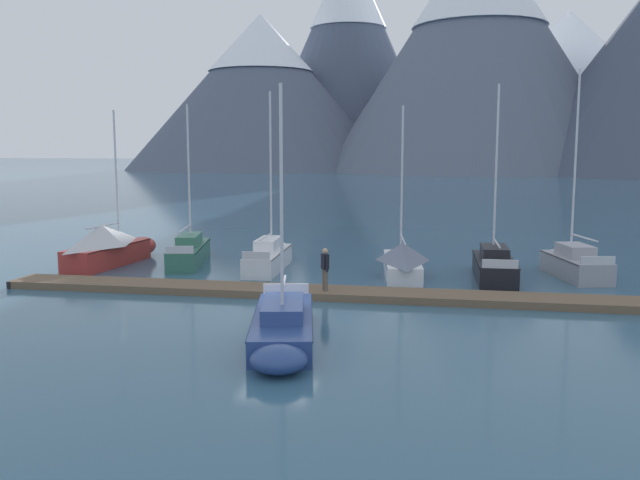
% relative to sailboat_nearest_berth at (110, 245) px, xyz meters
% --- Properties ---
extents(ground_plane, '(700.00, 700.00, 0.00)m').
position_rel_sailboat_nearest_berth_xyz_m(ground_plane, '(11.62, -8.61, -1.00)').
color(ground_plane, '#335B75').
extents(mountain_west_summit, '(77.83, 77.83, 43.99)m').
position_rel_sailboat_nearest_berth_xyz_m(mountain_west_summit, '(-45.93, 158.27, 21.70)').
color(mountain_west_summit, '#4C566B').
rests_on(mountain_west_summit, ground).
extents(mountain_central_massif, '(60.79, 60.79, 68.11)m').
position_rel_sailboat_nearest_berth_xyz_m(mountain_central_massif, '(-25.19, 181.55, 34.18)').
color(mountain_central_massif, '#424C60').
rests_on(mountain_central_massif, ground).
extents(mountain_shoulder_ridge, '(79.87, 79.87, 62.90)m').
position_rel_sailboat_nearest_berth_xyz_m(mountain_shoulder_ridge, '(14.87, 154.50, 31.77)').
color(mountain_shoulder_ridge, slate).
rests_on(mountain_shoulder_ridge, ground).
extents(mountain_east_summit, '(92.49, 92.49, 46.22)m').
position_rel_sailboat_nearest_berth_xyz_m(mountain_east_summit, '(40.00, 186.41, 23.72)').
color(mountain_east_summit, '#424C60').
rests_on(mountain_east_summit, ground).
extents(dock, '(25.65, 3.52, 0.30)m').
position_rel_sailboat_nearest_berth_xyz_m(dock, '(11.62, -4.61, -0.85)').
color(dock, brown).
rests_on(dock, ground).
extents(sailboat_nearest_berth, '(2.03, 7.11, 7.80)m').
position_rel_sailboat_nearest_berth_xyz_m(sailboat_nearest_berth, '(0.00, 0.00, 0.00)').
color(sailboat_nearest_berth, '#B2332D').
rests_on(sailboat_nearest_berth, ground).
extents(sailboat_second_berth, '(3.25, 7.17, 8.11)m').
position_rel_sailboat_nearest_berth_xyz_m(sailboat_second_berth, '(3.57, 1.83, -0.38)').
color(sailboat_second_berth, '#336B56').
rests_on(sailboat_second_berth, ground).
extents(sailboat_mid_dock_port, '(2.07, 6.94, 8.62)m').
position_rel_sailboat_nearest_berth_xyz_m(sailboat_mid_dock_port, '(8.15, 1.19, -0.39)').
color(sailboat_mid_dock_port, silver).
rests_on(sailboat_mid_dock_port, ground).
extents(sailboat_mid_dock_starboard, '(3.44, 7.30, 7.73)m').
position_rel_sailboat_nearest_berth_xyz_m(sailboat_mid_dock_starboard, '(12.58, -11.19, -0.49)').
color(sailboat_mid_dock_starboard, navy).
rests_on(sailboat_mid_dock_starboard, ground).
extents(sailboat_far_berth, '(2.75, 7.20, 7.86)m').
position_rel_sailboat_nearest_berth_xyz_m(sailboat_far_berth, '(14.68, 0.96, -0.25)').
color(sailboat_far_berth, white).
rests_on(sailboat_far_berth, ground).
extents(sailboat_outer_slip, '(2.06, 6.15, 8.72)m').
position_rel_sailboat_nearest_berth_xyz_m(sailboat_outer_slip, '(18.86, 1.09, -0.38)').
color(sailboat_outer_slip, black).
rests_on(sailboat_outer_slip, ground).
extents(sailboat_end_of_dock, '(3.04, 5.60, 9.41)m').
position_rel_sailboat_nearest_berth_xyz_m(sailboat_end_of_dock, '(22.38, 2.42, -0.36)').
color(sailboat_end_of_dock, '#93939E').
rests_on(sailboat_end_of_dock, ground).
extents(person_on_dock, '(0.39, 0.51, 1.69)m').
position_rel_sailboat_nearest_berth_xyz_m(person_on_dock, '(12.38, -4.84, 0.26)').
color(person_on_dock, brown).
rests_on(person_on_dock, dock).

